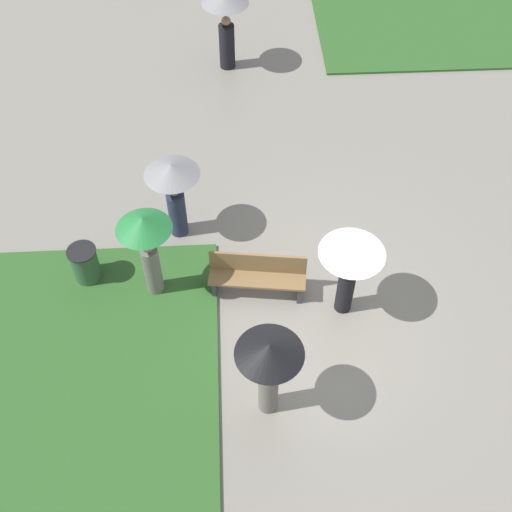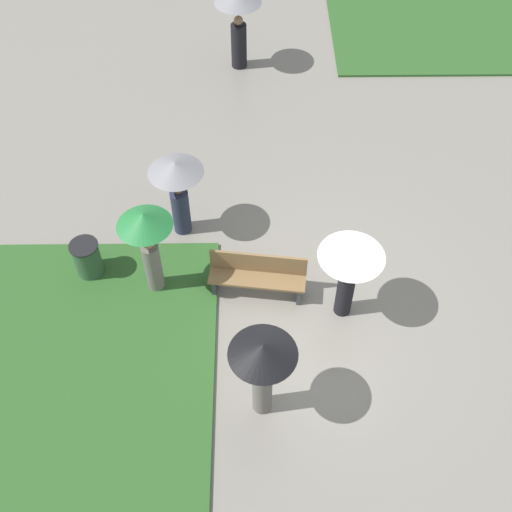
% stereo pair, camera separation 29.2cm
% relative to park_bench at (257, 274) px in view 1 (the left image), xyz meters
% --- Properties ---
extents(ground_plane, '(90.00, 90.00, 0.00)m').
position_rel_park_bench_xyz_m(ground_plane, '(1.16, -0.61, -0.47)').
color(ground_plane, gray).
extents(lawn_patch_near, '(6.76, 7.03, 0.06)m').
position_rel_park_bench_xyz_m(lawn_patch_near, '(-4.14, -2.41, -0.44)').
color(lawn_patch_near, '#2D5B26').
rests_on(lawn_patch_near, ground_plane).
extents(lawn_patch_far, '(8.57, 5.55, 0.06)m').
position_rel_park_bench_xyz_m(lawn_patch_far, '(6.41, 9.42, -0.44)').
color(lawn_patch_far, '#2D5B26').
rests_on(lawn_patch_far, ground_plane).
extents(park_bench, '(1.80, 0.65, 0.90)m').
position_rel_park_bench_xyz_m(park_bench, '(0.00, 0.00, 0.00)').
color(park_bench, brown).
rests_on(park_bench, ground_plane).
extents(trash_bin, '(0.54, 0.54, 0.81)m').
position_rel_park_bench_xyz_m(trash_bin, '(-3.17, 0.44, -0.06)').
color(trash_bin, '#335638').
rests_on(trash_bin, ground_plane).
extents(crowd_person_black, '(1.03, 1.03, 1.89)m').
position_rel_park_bench_xyz_m(crowd_person_black, '(0.05, -2.35, 0.94)').
color(crowd_person_black, slate).
rests_on(crowd_person_black, ground_plane).
extents(crowd_person_green, '(0.96, 0.96, 1.99)m').
position_rel_park_bench_xyz_m(crowd_person_green, '(-1.89, 0.09, 0.98)').
color(crowd_person_green, slate).
rests_on(crowd_person_green, ground_plane).
extents(crowd_person_grey, '(1.04, 1.04, 1.80)m').
position_rel_park_bench_xyz_m(crowd_person_grey, '(-1.49, 1.55, 0.82)').
color(crowd_person_grey, '#282D47').
rests_on(crowd_person_grey, ground_plane).
extents(crowd_person_white, '(1.13, 1.13, 1.75)m').
position_rel_park_bench_xyz_m(crowd_person_white, '(1.54, -0.47, 0.86)').
color(crowd_person_white, black).
rests_on(crowd_person_white, ground_plane).
extents(lone_walker_mid_plaza, '(1.14, 1.14, 2.00)m').
position_rel_park_bench_xyz_m(lone_walker_mid_plaza, '(-0.38, 7.18, 0.96)').
color(lone_walker_mid_plaza, black).
rests_on(lone_walker_mid_plaza, ground_plane).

